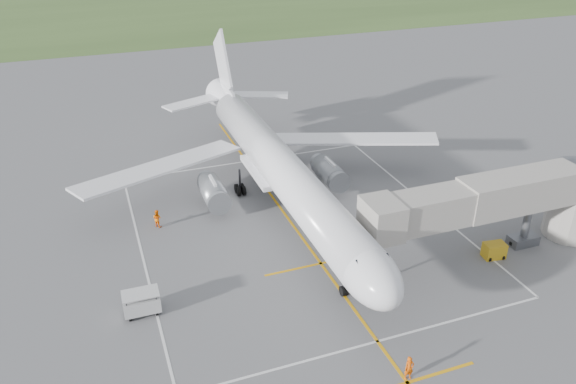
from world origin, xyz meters
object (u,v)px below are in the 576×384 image
object	(u,v)px
baggage_cart	(142,303)
ramp_worker_wing	(157,218)
airliner	(278,166)
gpu_unit	(494,250)
jet_bridge	(511,202)
ramp_worker_nose	(409,368)

from	to	relation	value
baggage_cart	ramp_worker_wing	world-z (taller)	baggage_cart
airliner	baggage_cart	world-z (taller)	airliner
gpu_unit	baggage_cart	distance (m)	29.37
jet_bridge	gpu_unit	size ratio (longest dim) A/B	12.01
gpu_unit	baggage_cart	world-z (taller)	baggage_cart
jet_bridge	baggage_cart	world-z (taller)	jet_bridge
jet_bridge	ramp_worker_nose	xyz separation A→B (m)	(-15.50, -10.18, -3.86)
gpu_unit	ramp_worker_wing	size ratio (longest dim) A/B	1.12
jet_bridge	ramp_worker_nose	distance (m)	18.95
gpu_unit	ramp_worker_nose	xyz separation A→B (m)	(-14.06, -9.44, 0.21)
gpu_unit	jet_bridge	bearing A→B (deg)	35.15
gpu_unit	ramp_worker_wing	distance (m)	30.29
airliner	baggage_cart	bearing A→B (deg)	-141.19
jet_bridge	ramp_worker_nose	bearing A→B (deg)	-146.70
baggage_cart	ramp_worker_nose	xyz separation A→B (m)	(15.15, -12.42, -0.07)
airliner	ramp_worker_nose	size ratio (longest dim) A/B	26.53
airliner	baggage_cart	xyz separation A→B (m)	(-14.93, -12.01, -3.44)
ramp_worker_nose	airliner	bearing A→B (deg)	93.69
airliner	ramp_worker_wing	distance (m)	12.48
baggage_cart	ramp_worker_wing	xyz separation A→B (m)	(2.96, 12.14, -0.08)
baggage_cart	ramp_worker_nose	distance (m)	19.59
gpu_unit	ramp_worker_nose	bearing A→B (deg)	-138.38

